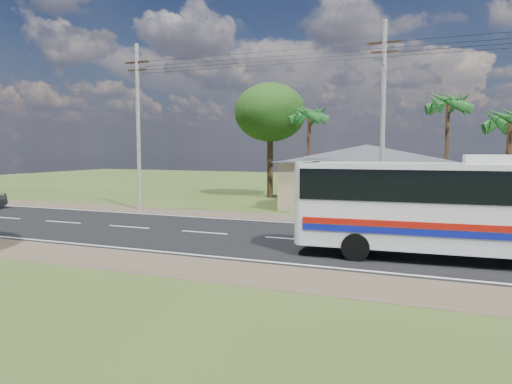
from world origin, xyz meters
TOP-DOWN VIEW (x-y plane):
  - ground at (0.00, 0.00)m, footprint 120.00×120.00m
  - road at (0.00, 0.00)m, footprint 120.00×16.00m
  - house at (1.00, 13.00)m, footprint 12.40×10.00m
  - utility_poles at (2.67, 6.49)m, footprint 32.80×2.22m
  - palm_near at (9.50, 11.00)m, footprint 2.80×2.80m
  - palm_mid at (6.00, 15.50)m, footprint 2.80×2.80m
  - palm_far at (-4.00, 16.00)m, footprint 2.80×2.80m
  - tree_behind_house at (-8.00, 18.00)m, footprint 6.00×6.00m
  - coach_bus at (7.68, -1.80)m, footprint 12.74×3.46m
  - motorcycle at (8.24, 6.18)m, footprint 1.86×1.10m

SIDE VIEW (x-z plane):
  - ground at x=0.00m, z-range 0.00..0.00m
  - road at x=0.00m, z-range -0.01..0.02m
  - motorcycle at x=8.24m, z-range 0.00..0.92m
  - coach_bus at x=7.68m, z-range 0.28..4.19m
  - house at x=1.00m, z-range 0.14..5.14m
  - palm_near at x=9.50m, z-range 2.36..9.06m
  - utility_poles at x=2.67m, z-range 0.27..11.27m
  - palm_far at x=-4.00m, z-range 2.83..10.53m
  - tree_behind_house at x=-8.00m, z-range 2.31..11.92m
  - palm_mid at x=6.00m, z-range 3.06..11.26m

